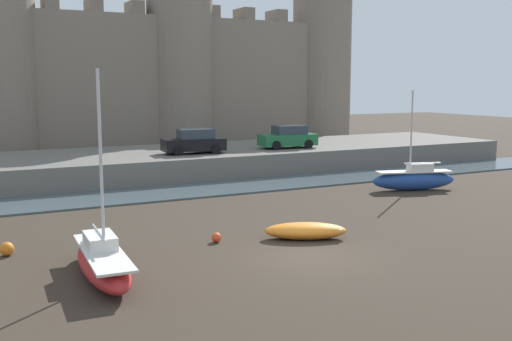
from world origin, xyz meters
The scene contains 11 objects.
ground_plane centered at (0.00, 0.00, 0.00)m, with size 160.00×160.00×0.00m, color #382D23.
water_channel centered at (0.00, 14.29, 0.05)m, with size 80.00×4.50×0.10m, color #47565B.
quay_road centered at (0.00, 21.54, 0.77)m, with size 56.82×10.00×1.55m, color #666059.
castle centered at (0.00, 33.42, 7.34)m, with size 51.33×6.51×19.18m.
sailboat_foreground_centre centered at (-7.08, 1.08, 0.55)m, with size 1.68×5.66×6.63m.
rowboat_midflat_left centered at (1.25, 2.23, 0.35)m, with size 3.49×2.53×0.67m.
sailboat_near_channel_left centered at (12.73, 8.78, 0.66)m, with size 5.10×2.52×5.78m.
mooring_buoy_near_channel centered at (-2.13, 3.40, 0.19)m, with size 0.39×0.39×0.39m, color #E04C1E.
mooring_buoy_mid_mud centered at (-9.61, 5.15, 0.25)m, with size 0.51×0.51×0.51m, color orange.
car_quay_centre_east centered at (3.24, 19.48, 2.32)m, with size 4.22×2.12×1.62m.
car_quay_west centered at (10.48, 19.52, 2.32)m, with size 4.22×2.12×1.62m.
Camera 1 is at (-11.15, -17.61, 6.19)m, focal length 42.00 mm.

